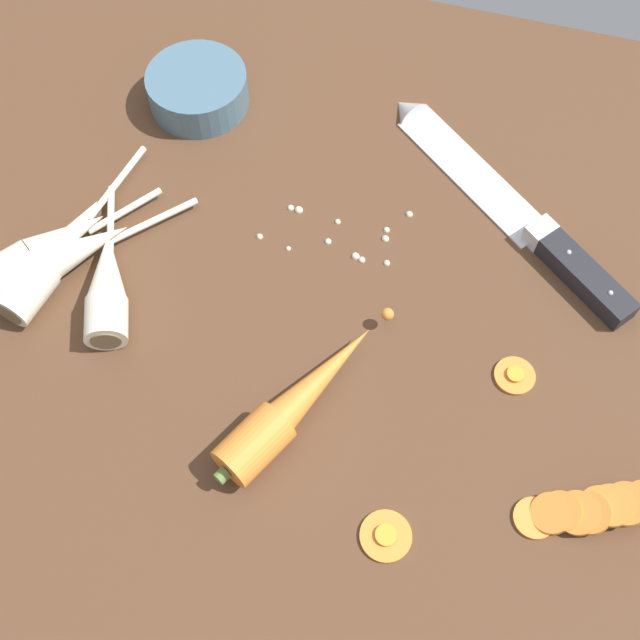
{
  "coord_description": "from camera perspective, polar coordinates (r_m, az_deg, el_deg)",
  "views": [
    {
      "loc": [
        9.65,
        -35.9,
        67.06
      ],
      "look_at": [
        0.0,
        -2.0,
        1.5
      ],
      "focal_mm": 44.78,
      "sensor_mm": 36.0,
      "label": 1
    }
  ],
  "objects": [
    {
      "name": "ground_plane",
      "position": [
        0.78,
        0.4,
        0.03
      ],
      "size": [
        120.0,
        90.0,
        4.0
      ],
      "primitive_type": "cube",
      "color": "brown"
    },
    {
      "name": "chefs_knife",
      "position": [
        0.85,
        12.75,
        8.52
      ],
      "size": [
        29.25,
        24.26,
        4.18
      ],
      "color": "silver",
      "rests_on": "ground_plane"
    },
    {
      "name": "whole_carrot",
      "position": [
        0.7,
        -1.77,
        -5.95
      ],
      "size": [
        11.92,
        20.54,
        4.2
      ],
      "color": "orange",
      "rests_on": "ground_plane"
    },
    {
      "name": "parsnip_front",
      "position": [
        0.82,
        -18.87,
        4.84
      ],
      "size": [
        13.07,
        16.51,
        4.0
      ],
      "color": "silver",
      "rests_on": "ground_plane"
    },
    {
      "name": "parsnip_mid_left",
      "position": [
        0.82,
        -18.39,
        4.5
      ],
      "size": [
        6.6,
        23.12,
        4.0
      ],
      "color": "silver",
      "rests_on": "ground_plane"
    },
    {
      "name": "parsnip_mid_right",
      "position": [
        0.78,
        -14.97,
        2.38
      ],
      "size": [
        9.05,
        17.83,
        4.0
      ],
      "color": "silver",
      "rests_on": "ground_plane"
    },
    {
      "name": "parsnip_back",
      "position": [
        0.81,
        -18.02,
        4.2
      ],
      "size": [
        16.36,
        17.47,
        4.0
      ],
      "color": "silver",
      "rests_on": "ground_plane"
    },
    {
      "name": "carrot_slice_stack",
      "position": [
        0.72,
        18.6,
        -12.72
      ],
      "size": [
        11.7,
        6.73,
        4.02
      ],
      "color": "orange",
      "rests_on": "ground_plane"
    },
    {
      "name": "carrot_slice_stray_near",
      "position": [
        0.75,
        13.77,
        -3.83
      ],
      "size": [
        3.8,
        3.8,
        0.7
      ],
      "color": "orange",
      "rests_on": "ground_plane"
    },
    {
      "name": "carrot_slice_stray_mid",
      "position": [
        0.69,
        4.73,
        -15.1
      ],
      "size": [
        4.39,
        4.39,
        0.7
      ],
      "color": "orange",
      "rests_on": "ground_plane"
    },
    {
      "name": "prep_bowl",
      "position": [
        0.92,
        -8.74,
        16.05
      ],
      "size": [
        11.0,
        11.0,
        4.0
      ],
      "color": "slate",
      "rests_on": "ground_plane"
    },
    {
      "name": "mince_crumbs",
      "position": [
        0.81,
        1.63,
        6.29
      ],
      "size": [
        14.67,
        8.07,
        0.86
      ],
      "color": "beige",
      "rests_on": "ground_plane"
    }
  ]
}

